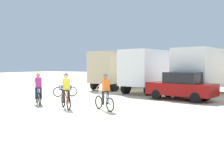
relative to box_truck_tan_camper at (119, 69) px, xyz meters
The scene contains 9 objects.
ground_plane 12.80m from the box_truck_tan_camper, 68.58° to the right, with size 120.00×120.00×0.00m, color beige.
box_truck_tan_camper is the anchor object (origin of this frame).
box_truck_avon_van 4.06m from the box_truck_tan_camper, 17.64° to the right, with size 3.18×6.99×3.35m.
box_truck_white_box 8.01m from the box_truck_tan_camper, ahead, with size 3.21×7.00×3.35m.
sedan_parked 8.86m from the box_truck_tan_camper, 33.48° to the right, with size 4.43×2.42×1.76m.
cyclist_orange_shirt 10.89m from the box_truck_tan_camper, 84.92° to the right, with size 1.45×1.04×1.82m.
cyclist_cowboy_hat 11.72m from the box_truck_tan_camper, 73.43° to the right, with size 1.46×1.03×1.82m.
cyclist_near_camera 11.92m from the box_truck_tan_camper, 63.50° to the right, with size 1.59×0.85×1.82m.
bicycle_spare 7.30m from the box_truck_tan_camper, 91.77° to the right, with size 1.11×1.40×0.97m.
Camera 1 is at (7.73, -9.86, 2.21)m, focal length 43.46 mm.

